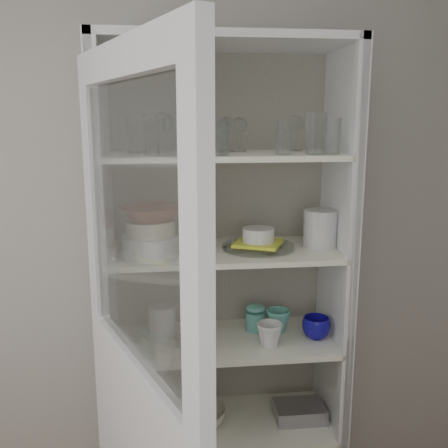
% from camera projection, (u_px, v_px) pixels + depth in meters
% --- Properties ---
extents(wall_back, '(3.60, 0.02, 2.60)m').
position_uv_depth(wall_back, '(175.00, 229.00, 2.28)').
color(wall_back, '#A8A29C').
rests_on(wall_back, ground).
extents(pantry_cabinet, '(1.00, 0.45, 2.10)m').
position_uv_depth(pantry_cabinet, '(222.00, 315.00, 2.22)').
color(pantry_cabinet, silver).
rests_on(pantry_cabinet, floor).
extents(cupboard_door, '(0.38, 0.85, 2.00)m').
position_uv_depth(cupboard_door, '(141.00, 429.00, 1.51)').
color(cupboard_door, silver).
rests_on(cupboard_door, floor).
extents(tumbler_0, '(0.09, 0.09, 0.13)m').
position_uv_depth(tumbler_0, '(166.00, 137.00, 1.84)').
color(tumbler_0, silver).
rests_on(tumbler_0, shelf_glass).
extents(tumbler_1, '(0.08, 0.08, 0.12)m').
position_uv_depth(tumbler_1, '(152.00, 139.00, 1.84)').
color(tumbler_1, silver).
rests_on(tumbler_1, shelf_glass).
extents(tumbler_2, '(0.09, 0.09, 0.14)m').
position_uv_depth(tumbler_2, '(195.00, 136.00, 1.83)').
color(tumbler_2, silver).
rests_on(tumbler_2, shelf_glass).
extents(tumbler_3, '(0.07, 0.07, 0.13)m').
position_uv_depth(tumbler_3, '(220.00, 138.00, 1.86)').
color(tumbler_3, silver).
rests_on(tumbler_3, shelf_glass).
extents(tumbler_4, '(0.08, 0.08, 0.13)m').
position_uv_depth(tumbler_4, '(284.00, 137.00, 1.91)').
color(tumbler_4, silver).
rests_on(tumbler_4, shelf_glass).
extents(tumbler_5, '(0.10, 0.10, 0.16)m').
position_uv_depth(tumbler_5, '(316.00, 134.00, 1.91)').
color(tumbler_5, silver).
rests_on(tumbler_5, shelf_glass).
extents(tumbler_6, '(0.08, 0.08, 0.14)m').
position_uv_depth(tumbler_6, '(332.00, 136.00, 1.93)').
color(tumbler_6, silver).
rests_on(tumbler_6, shelf_glass).
extents(tumbler_7, '(0.08, 0.08, 0.14)m').
position_uv_depth(tumbler_7, '(157.00, 136.00, 1.97)').
color(tumbler_7, silver).
rests_on(tumbler_7, shelf_glass).
extents(tumbler_8, '(0.10, 0.10, 0.15)m').
position_uv_depth(tumbler_8, '(137.00, 134.00, 1.97)').
color(tumbler_8, silver).
rests_on(tumbler_8, shelf_glass).
extents(tumbler_9, '(0.09, 0.09, 0.14)m').
position_uv_depth(tumbler_9, '(218.00, 135.00, 2.01)').
color(tumbler_9, silver).
rests_on(tumbler_9, shelf_glass).
extents(goblet_0, '(0.08, 0.08, 0.18)m').
position_uv_depth(goblet_0, '(163.00, 130.00, 2.05)').
color(goblet_0, silver).
rests_on(goblet_0, shelf_glass).
extents(goblet_1, '(0.07, 0.07, 0.16)m').
position_uv_depth(goblet_1, '(227.00, 133.00, 2.06)').
color(goblet_1, silver).
rests_on(goblet_1, shelf_glass).
extents(goblet_2, '(0.07, 0.07, 0.15)m').
position_uv_depth(goblet_2, '(239.00, 133.00, 2.09)').
color(goblet_2, silver).
rests_on(goblet_2, shelf_glass).
extents(goblet_3, '(0.07, 0.07, 0.16)m').
position_uv_depth(goblet_3, '(295.00, 131.00, 2.14)').
color(goblet_3, silver).
rests_on(goblet_3, shelf_glass).
extents(plate_stack_front, '(0.23, 0.23, 0.08)m').
position_uv_depth(plate_stack_front, '(151.00, 245.00, 1.98)').
color(plate_stack_front, silver).
rests_on(plate_stack_front, shelf_plates).
extents(plate_stack_back, '(0.20, 0.20, 0.06)m').
position_uv_depth(plate_stack_back, '(159.00, 236.00, 2.19)').
color(plate_stack_back, silver).
rests_on(plate_stack_back, shelf_plates).
extents(cream_bowl, '(0.23, 0.23, 0.06)m').
position_uv_depth(cream_bowl, '(151.00, 228.00, 1.96)').
color(cream_bowl, beige).
rests_on(cream_bowl, plate_stack_front).
extents(terracotta_bowl, '(0.30, 0.30, 0.06)m').
position_uv_depth(terracotta_bowl, '(150.00, 213.00, 1.95)').
color(terracotta_bowl, brown).
rests_on(terracotta_bowl, cream_bowl).
extents(glass_platter, '(0.39, 0.39, 0.02)m').
position_uv_depth(glass_platter, '(258.00, 247.00, 2.09)').
color(glass_platter, silver).
rests_on(glass_platter, shelf_plates).
extents(yellow_trivet, '(0.24, 0.24, 0.01)m').
position_uv_depth(yellow_trivet, '(258.00, 243.00, 2.09)').
color(yellow_trivet, yellow).
rests_on(yellow_trivet, glass_platter).
extents(white_ramekin, '(0.17, 0.17, 0.06)m').
position_uv_depth(white_ramekin, '(258.00, 235.00, 2.08)').
color(white_ramekin, silver).
rests_on(white_ramekin, yellow_trivet).
extents(grey_bowl_stack, '(0.14, 0.14, 0.16)m').
position_uv_depth(grey_bowl_stack, '(320.00, 228.00, 2.11)').
color(grey_bowl_stack, '#B9B9B9').
rests_on(grey_bowl_stack, shelf_plates).
extents(mug_blue, '(0.13, 0.13, 0.10)m').
position_uv_depth(mug_blue, '(316.00, 328.00, 2.16)').
color(mug_blue, navy).
rests_on(mug_blue, shelf_mugs).
extents(mug_teal, '(0.14, 0.14, 0.10)m').
position_uv_depth(mug_teal, '(278.00, 321.00, 2.23)').
color(mug_teal, '#1F7568').
rests_on(mug_teal, shelf_mugs).
extents(mug_white, '(0.12, 0.12, 0.10)m').
position_uv_depth(mug_white, '(269.00, 335.00, 2.08)').
color(mug_white, silver).
rests_on(mug_white, shelf_mugs).
extents(teal_jar, '(0.09, 0.09, 0.10)m').
position_uv_depth(teal_jar, '(255.00, 319.00, 2.24)').
color(teal_jar, '#1F7568').
rests_on(teal_jar, shelf_mugs).
extents(measuring_cups, '(0.09, 0.09, 0.04)m').
position_uv_depth(measuring_cups, '(185.00, 341.00, 2.10)').
color(measuring_cups, '#BBBBBB').
rests_on(measuring_cups, shelf_mugs).
extents(white_canister, '(0.14, 0.14, 0.14)m').
position_uv_depth(white_canister, '(162.00, 321.00, 2.17)').
color(white_canister, silver).
rests_on(white_canister, shelf_mugs).
extents(cream_dish, '(0.28, 0.28, 0.08)m').
position_uv_depth(cream_dish, '(198.00, 416.00, 2.22)').
color(cream_dish, beige).
rests_on(cream_dish, shelf_bot).
extents(tin_box, '(0.22, 0.16, 0.07)m').
position_uv_depth(tin_box, '(299.00, 412.00, 2.26)').
color(tin_box, '#939199').
rests_on(tin_box, shelf_bot).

